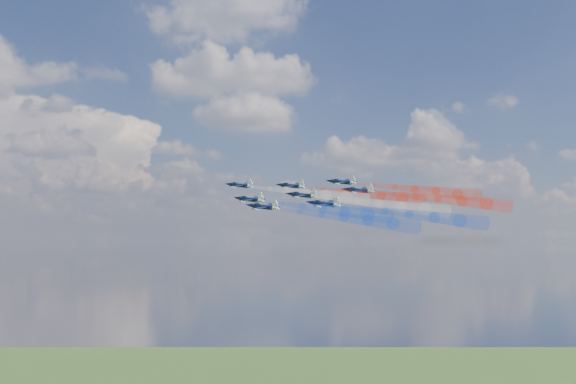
{
  "coord_description": "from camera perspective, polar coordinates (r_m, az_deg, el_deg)",
  "views": [
    {
      "loc": [
        -47.42,
        -159.53,
        153.94
      ],
      "look_at": [
        -6.02,
        17.39,
        167.02
      ],
      "focal_mm": 42.84,
      "sensor_mm": 36.0,
      "label": 1
    }
  ],
  "objects": [
    {
      "name": "trail_outer_left",
      "position": [
        152.41,
        4.66,
        -2.12
      ],
      "size": [
        26.72,
        28.81,
        8.79
      ],
      "primitive_type": null,
      "rotation": [
        0.14,
        -0.23,
        0.72
      ],
      "color": "blue"
    },
    {
      "name": "jet_lead",
      "position": [
        191.85,
        -4.01,
        0.55
      ],
      "size": [
        13.11,
        13.33,
        5.88
      ],
      "primitive_type": null,
      "rotation": [
        0.14,
        -0.23,
        0.72
      ],
      "color": "black"
    },
    {
      "name": "trail_inner_right",
      "position": [
        181.13,
        6.08,
        -0.11
      ],
      "size": [
        26.72,
        28.81,
        8.79
      ],
      "primitive_type": null,
      "rotation": [
        0.14,
        -0.23,
        0.72
      ],
      "color": "red"
    },
    {
      "name": "jet_center_third",
      "position": [
        178.53,
        1.18,
        -0.26
      ],
      "size": [
        13.11,
        13.33,
        5.88
      ],
      "primitive_type": null,
      "rotation": [
        0.14,
        -0.23,
        0.72
      ],
      "color": "black"
    },
    {
      "name": "trail_rear_left",
      "position": [
        155.81,
        10.01,
        -1.82
      ],
      "size": [
        26.72,
        28.81,
        8.79
      ],
      "primitive_type": null,
      "rotation": [
        0.14,
        -0.23,
        0.72
      ],
      "color": "blue"
    },
    {
      "name": "jet_rear_left",
      "position": [
        166.11,
        3.02,
        -0.99
      ],
      "size": [
        13.11,
        13.33,
        5.88
      ],
      "primitive_type": null,
      "rotation": [
        0.14,
        -0.23,
        0.72
      ],
      "color": "black"
    },
    {
      "name": "trail_outer_right",
      "position": [
        184.58,
        10.47,
        0.24
      ],
      "size": [
        26.72,
        28.81,
        8.79
      ],
      "primitive_type": null,
      "rotation": [
        0.14,
        -0.23,
        0.72
      ],
      "color": "red"
    },
    {
      "name": "jet_rear_right",
      "position": [
        181.35,
        5.88,
        0.13
      ],
      "size": [
        13.11,
        13.33,
        5.88
      ],
      "primitive_type": null,
      "rotation": [
        0.14,
        -0.23,
        0.72
      ],
      "color": "black"
    },
    {
      "name": "trail_center_third",
      "position": [
        167.47,
        7.55,
        -0.98
      ],
      "size": [
        26.72,
        28.81,
        8.79
      ],
      "primitive_type": null,
      "rotation": [
        0.14,
        -0.23,
        0.72
      ],
      "color": "white"
    },
    {
      "name": "trail_inner_left",
      "position": [
        164.1,
        2.95,
        -1.39
      ],
      "size": [
        26.72,
        28.81,
        8.79
      ],
      "primitive_type": null,
      "rotation": [
        0.14,
        -0.23,
        0.72
      ],
      "color": "blue"
    },
    {
      "name": "jet_outer_left",
      "position": [
        164.45,
        -2.07,
        -1.24
      ],
      "size": [
        13.11,
        13.33,
        5.88
      ],
      "primitive_type": null,
      "rotation": [
        0.14,
        -0.23,
        0.72
      ],
      "color": "black"
    },
    {
      "name": "jet_outer_right",
      "position": [
        194.62,
        4.49,
        0.83
      ],
      "size": [
        13.11,
        13.33,
        5.88
      ],
      "primitive_type": null,
      "rotation": [
        0.14,
        -0.23,
        0.72
      ],
      "color": "black"
    },
    {
      "name": "jet_inner_left",
      "position": [
        176.62,
        -3.2,
        -0.62
      ],
      "size": [
        13.11,
        13.33,
        5.88
      ],
      "primitive_type": null,
      "rotation": [
        0.14,
        -0.23,
        0.72
      ],
      "color": "black"
    },
    {
      "name": "trail_rear_right",
      "position": [
        171.91,
        12.38,
        -0.55
      ],
      "size": [
        26.72,
        28.81,
        8.79
      ],
      "primitive_type": null,
      "rotation": [
        0.14,
        -0.23,
        0.72
      ],
      "color": "red"
    },
    {
      "name": "jet_inner_right",
      "position": [
        192.61,
        0.26,
        0.51
      ],
      "size": [
        13.11,
        13.33,
        5.88
      ],
      "primitive_type": null,
      "rotation": [
        0.14,
        -0.23,
        0.72
      ],
      "color": "black"
    },
    {
      "name": "trail_lead",
      "position": [
        178.94,
        1.56,
        -0.07
      ],
      "size": [
        26.72,
        28.81,
        8.79
      ],
      "primitive_type": null,
      "rotation": [
        0.14,
        -0.23,
        0.72
      ],
      "color": "white"
    }
  ]
}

